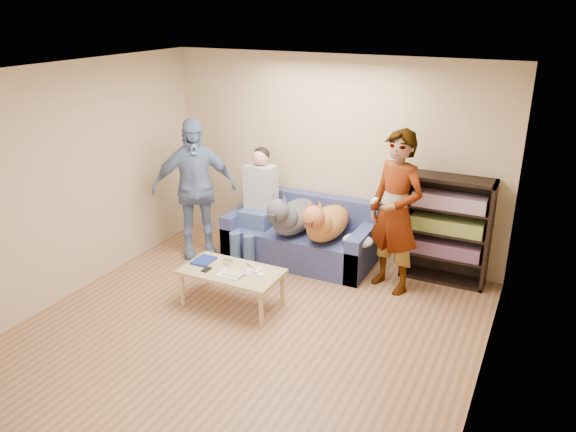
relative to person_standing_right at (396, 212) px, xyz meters
The scene contains 26 objects.
ground 2.32m from the person_standing_right, 119.67° to the right, with size 5.00×5.00×0.00m, color brown.
ceiling 2.68m from the person_standing_right, 119.67° to the right, with size 5.00×5.00×0.00m, color white.
wall_back 1.29m from the person_standing_right, 147.71° to the left, with size 4.50×4.50×0.00m, color tan.
wall_left 3.79m from the person_standing_right, 150.86° to the right, with size 5.00×5.00×0.00m, color tan.
wall_right 2.22m from the person_standing_right, 56.80° to the right, with size 5.00×5.00×0.00m, color tan.
blanket 0.64m from the person_standing_right, behind, with size 0.38×0.32×0.13m, color #A8A8AD.
person_standing_right is the anchor object (origin of this frame).
person_standing_left 2.62m from the person_standing_right, behind, with size 1.08×0.45×1.84m, color #7798BF.
held_controller 0.33m from the person_standing_right, 135.00° to the right, with size 0.04×0.13×0.03m, color white.
notebook_blue 2.25m from the person_standing_right, 149.30° to the right, with size 0.20×0.26×0.03m, color navy.
papers 1.98m from the person_standing_right, 138.47° to the right, with size 0.26×0.20×0.01m, color white.
magazine 1.94m from the person_standing_right, 138.32° to the right, with size 0.22×0.17×0.01m, color #BBB195.
camera_silver 1.98m from the person_standing_right, 146.82° to the right, with size 0.11×0.06×0.05m, color silver.
controller_a 1.68m from the person_standing_right, 138.37° to the right, with size 0.04×0.13×0.03m, color white.
controller_b 1.68m from the person_standing_right, 134.33° to the right, with size 0.09×0.06×0.03m, color white.
headphone_cup_a 1.82m from the person_standing_right, 137.17° to the right, with size 0.07×0.07×0.02m, color white.
headphone_cup_b 1.77m from the person_standing_right, 139.16° to the right, with size 0.07×0.07×0.02m, color white.
pen_orange 2.07m from the person_standing_right, 138.51° to the right, with size 0.01×0.01×0.14m, color orange.
pen_black 1.76m from the person_standing_right, 144.05° to the right, with size 0.01×0.01×0.14m, color black.
wallet 2.22m from the person_standing_right, 143.37° to the right, with size 0.07×0.12×0.01m, color black.
sofa 1.48m from the person_standing_right, 168.76° to the left, with size 1.90×0.85×0.82m.
person_seated 1.88m from the person_standing_right, behind, with size 0.40×0.73×1.47m.
dog_gray 1.37m from the person_standing_right, behind, with size 0.45×1.27×0.65m.
dog_tan 0.93m from the person_standing_right, behind, with size 0.44×1.18×0.63m.
coffee_table 1.97m from the person_standing_right, 141.76° to the right, with size 1.10×0.60×0.42m.
bookshelf 0.75m from the person_standing_right, 44.35° to the left, with size 1.00×0.34×1.30m.
Camera 1 is at (2.56, -4.03, 3.18)m, focal length 35.00 mm.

